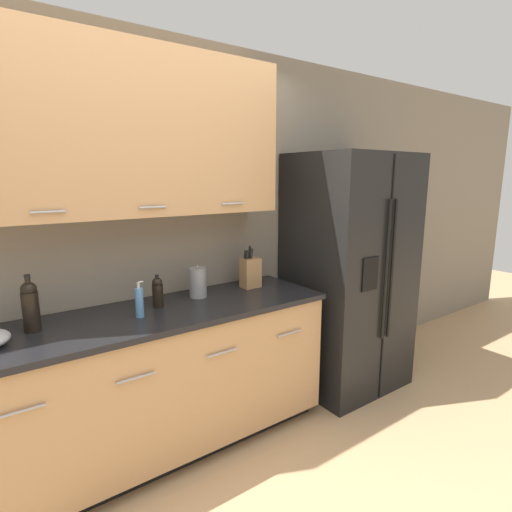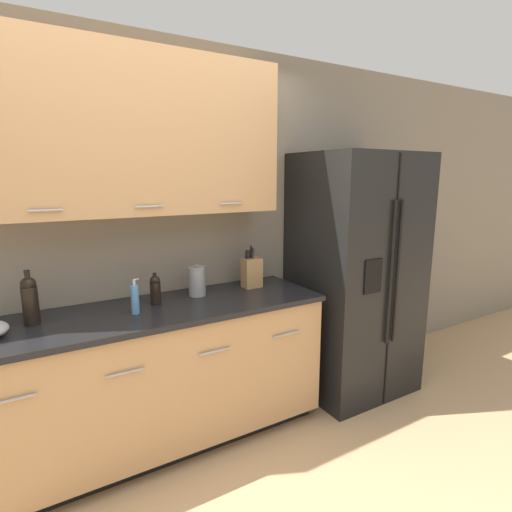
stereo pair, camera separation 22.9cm
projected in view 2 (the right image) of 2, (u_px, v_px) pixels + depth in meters
The scene contains 8 objects.
wall_back at pixel (136, 212), 2.56m from camera, with size 10.00×0.39×2.60m.
counter_unit at pixel (157, 377), 2.52m from camera, with size 2.14×0.64×0.93m.
refrigerator at pixel (355, 275), 3.18m from camera, with size 0.88×0.76×1.89m.
knife_block at pixel (252, 272), 2.87m from camera, with size 0.13×0.10×0.30m.
wine_bottle at pixel (30, 299), 2.13m from camera, with size 0.08×0.08×0.30m.
soap_dispenser at pixel (135, 299), 2.31m from camera, with size 0.05×0.05×0.21m.
oil_bottle at pixel (155, 289), 2.48m from camera, with size 0.07×0.07×0.20m.
steel_canister at pixel (197, 281), 2.67m from camera, with size 0.12×0.12×0.21m.
Camera 2 is at (-0.64, -1.27, 1.71)m, focal length 28.00 mm.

